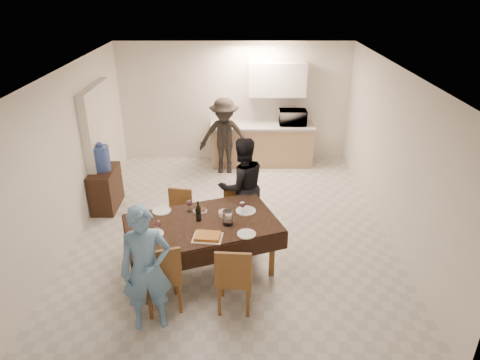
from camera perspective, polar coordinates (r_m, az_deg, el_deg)
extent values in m
cube|color=beige|center=(7.23, -0.98, -6.23)|extent=(5.00, 6.00, 0.02)
cube|color=white|center=(6.26, -1.16, 14.42)|extent=(5.00, 6.00, 0.02)
cube|color=silver|center=(9.48, -0.75, 10.25)|extent=(5.00, 0.02, 2.60)
cube|color=silver|center=(4.03, -1.79, -13.12)|extent=(5.00, 0.02, 2.60)
cube|color=silver|center=(7.13, -21.60, 3.11)|extent=(0.02, 6.00, 2.60)
cube|color=silver|center=(7.05, 19.75, 3.15)|extent=(0.02, 6.00, 2.60)
cube|color=silver|center=(8.24, -18.03, 4.74)|extent=(0.15, 1.40, 2.10)
cube|color=#A08760|center=(9.46, 2.90, 4.63)|extent=(2.20, 0.60, 0.86)
cube|color=#AAABA6|center=(9.30, 2.97, 7.25)|extent=(2.24, 0.64, 0.05)
cube|color=white|center=(9.20, 4.98, 13.22)|extent=(1.20, 0.34, 0.70)
cube|color=black|center=(5.87, -5.07, -5.82)|extent=(2.29, 1.78, 0.04)
cube|color=brown|center=(6.08, -4.93, -8.97)|extent=(0.07, 0.07, 0.74)
cube|color=brown|center=(5.48, -10.40, -12.40)|extent=(0.56, 0.56, 0.05)
cube|color=brown|center=(5.16, -11.01, -11.45)|extent=(0.44, 0.17, 0.48)
cube|color=brown|center=(5.40, -0.72, -12.74)|extent=(0.46, 0.46, 0.05)
cube|color=brown|center=(5.09, -0.76, -11.83)|extent=(0.43, 0.07, 0.46)
cube|color=brown|center=(6.74, -8.27, -5.05)|extent=(0.44, 0.44, 0.05)
cube|color=brown|center=(6.49, -8.59, -4.11)|extent=(0.38, 0.10, 0.41)
cube|color=brown|center=(6.67, -0.57, -4.96)|extent=(0.41, 0.41, 0.05)
cube|color=brown|center=(6.39, -0.60, -3.96)|extent=(0.40, 0.05, 0.42)
cube|color=black|center=(8.01, -17.45, -1.11)|extent=(0.40, 0.80, 0.74)
cylinder|color=#3C59AE|center=(7.78, -18.01, 2.76)|extent=(0.29, 0.29, 0.44)
cylinder|color=white|center=(5.74, -1.67, -5.04)|extent=(0.13, 0.13, 0.21)
cube|color=#AE7533|center=(5.52, -4.36, -7.49)|extent=(0.40, 0.32, 0.05)
cylinder|color=silver|center=(5.98, -2.08, -4.50)|extent=(0.17, 0.17, 0.06)
cylinder|color=silver|center=(6.10, -5.35, -4.14)|extent=(0.18, 0.18, 0.03)
cylinder|color=silver|center=(5.69, -11.40, -7.06)|extent=(0.25, 0.25, 0.01)
cylinder|color=silver|center=(5.58, 0.87, -7.20)|extent=(0.25, 0.25, 0.01)
cylinder|color=silver|center=(6.19, -10.41, -4.06)|extent=(0.27, 0.27, 0.02)
cylinder|color=silver|center=(6.09, 0.79, -4.13)|extent=(0.28, 0.28, 0.02)
imported|color=white|center=(9.30, 7.05, 8.29)|extent=(0.58, 0.39, 0.32)
imported|color=#5D8BB5|center=(5.07, -12.39, -11.57)|extent=(0.66, 0.51, 1.60)
imported|color=black|center=(6.74, 0.29, -0.84)|extent=(0.95, 0.85, 1.62)
imported|color=black|center=(8.90, -2.09, 5.85)|extent=(1.04, 0.60, 1.61)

